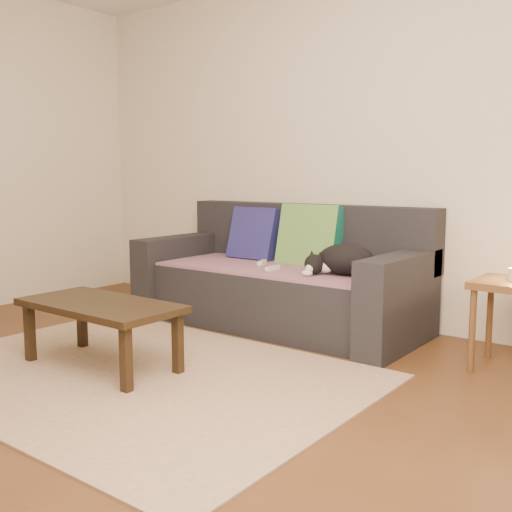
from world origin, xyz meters
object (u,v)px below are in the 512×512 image
(sofa, at_px, (281,283))
(wii_remote_b, at_px, (273,268))
(cat, at_px, (343,260))
(wii_remote_a, at_px, (262,263))
(coffee_table, at_px, (100,310))

(sofa, bearing_deg, wii_remote_b, -68.73)
(cat, relative_size, wii_remote_a, 3.12)
(wii_remote_b, height_order, coffee_table, wii_remote_b)
(cat, distance_m, wii_remote_a, 0.69)
(sofa, distance_m, wii_remote_b, 0.29)
(coffee_table, bearing_deg, wii_remote_a, 85.48)
(cat, relative_size, wii_remote_b, 3.12)
(cat, bearing_deg, sofa, 166.74)
(wii_remote_b, bearing_deg, sofa, 15.21)
(cat, xyz_separation_m, wii_remote_b, (-0.48, -0.13, -0.08))
(wii_remote_a, relative_size, coffee_table, 0.16)
(sofa, xyz_separation_m, cat, (0.57, -0.11, 0.23))
(wii_remote_a, xyz_separation_m, coffee_table, (-0.11, -1.37, -0.12))
(sofa, relative_size, wii_remote_b, 14.00)
(sofa, height_order, cat, sofa)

